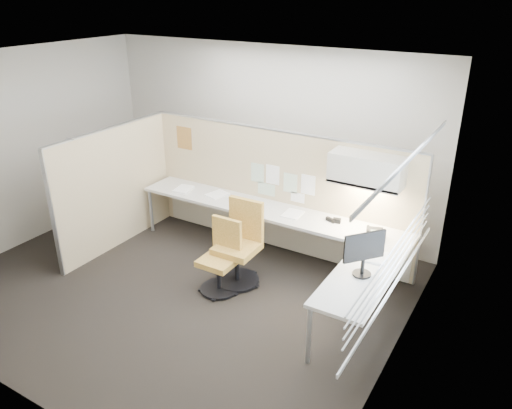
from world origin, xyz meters
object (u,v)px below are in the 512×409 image
Objects in this scene: chair_left at (240,246)px; phone at (374,234)px; chair_right at (221,259)px; desk at (284,227)px; monitor at (364,251)px.

phone is (1.52, 0.67, 0.28)m from chair_left.
phone is at bearing 30.82° from chair_right.
desk is 0.69m from chair_left.
monitor is at bearing -9.05° from chair_left.
chair_left reaches higher than chair_right.
chair_left is at bearing -173.46° from phone.
monitor reaches higher than chair_right.
phone reaches higher than desk.
monitor is at bearing -96.33° from phone.
chair_right is (-0.09, -0.29, -0.07)m from chair_left.
monitor is at bearing 1.95° from chair_right.
desk is 15.60× the size of phone.
chair_left is (-0.32, -0.60, -0.10)m from desk.
phone is (1.20, 0.07, 0.18)m from desk.
phone is at bearing 22.51° from chair_left.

